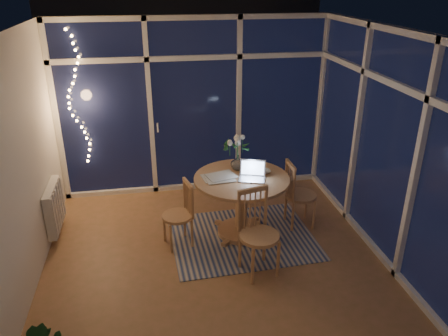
{
  "coord_description": "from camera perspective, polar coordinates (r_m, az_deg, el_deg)",
  "views": [
    {
      "loc": [
        -0.66,
        -4.25,
        3.1
      ],
      "look_at": [
        0.13,
        0.25,
        1.07
      ],
      "focal_mm": 35.0,
      "sensor_mm": 36.0,
      "label": 1
    }
  ],
  "objects": [
    {
      "name": "wall_back",
      "position": [
        6.54,
        -3.85,
        7.97
      ],
      "size": [
        4.0,
        0.04,
        2.6
      ],
      "primitive_type": "cube",
      "color": "white",
      "rests_on": "floor"
    },
    {
      "name": "rug",
      "position": [
        5.68,
        2.4,
        -9.0
      ],
      "size": [
        1.86,
        1.52,
        0.01
      ],
      "primitive_type": "cube",
      "rotation": [
        0.0,
        0.0,
        0.05
      ],
      "color": "beige",
      "rests_on": "floor"
    },
    {
      "name": "flower_vase",
      "position": [
        5.56,
        1.8,
        0.83
      ],
      "size": [
        0.21,
        0.21,
        0.21
      ],
      "primitive_type": "imported",
      "rotation": [
        0.0,
        0.0,
        0.05
      ],
      "color": "silver",
      "rests_on": "dining_table"
    },
    {
      "name": "chair_left",
      "position": [
        5.36,
        -6.13,
        -6.06
      ],
      "size": [
        0.48,
        0.48,
        0.85
      ],
      "primitive_type": "cube",
      "rotation": [
        0.0,
        0.0,
        -1.32
      ],
      "color": "#AF7A4F",
      "rests_on": "floor"
    },
    {
      "name": "phone",
      "position": [
        5.27,
        3.96,
        -1.78
      ],
      "size": [
        0.13,
        0.08,
        0.01
      ],
      "primitive_type": "cube",
      "rotation": [
        0.0,
        0.0,
        0.19
      ],
      "color": "black",
      "rests_on": "dining_table"
    },
    {
      "name": "wall_right",
      "position": [
        5.33,
        20.72,
        2.64
      ],
      "size": [
        0.04,
        4.0,
        2.6
      ],
      "primitive_type": "cube",
      "color": "white",
      "rests_on": "floor"
    },
    {
      "name": "wall_front",
      "position": [
        2.96,
        5.17,
        -13.64
      ],
      "size": [
        4.0,
        0.04,
        2.6
      ],
      "primitive_type": "cube",
      "color": "white",
      "rests_on": "floor"
    },
    {
      "name": "garden_fence",
      "position": [
        10.02,
        -6.08,
        11.19
      ],
      "size": [
        11.0,
        0.08,
        1.8
      ],
      "primitive_type": "cube",
      "color": "#392414",
      "rests_on": "ground"
    },
    {
      "name": "garden_shrubs",
      "position": [
        8.1,
        -10.45,
        4.49
      ],
      "size": [
        0.9,
        0.9,
        0.9
      ],
      "primitive_type": "sphere",
      "color": "#163218",
      "rests_on": "ground"
    },
    {
      "name": "radiator",
      "position": [
        5.95,
        -21.29,
        -4.76
      ],
      "size": [
        0.1,
        0.7,
        0.58
      ],
      "primitive_type": "cube",
      "color": "silver",
      "rests_on": "wall_left"
    },
    {
      "name": "laptop",
      "position": [
        5.28,
        3.68,
        -0.39
      ],
      "size": [
        0.38,
        0.36,
        0.23
      ],
      "primitive_type": null,
      "rotation": [
        0.0,
        0.0,
        -0.31
      ],
      "color": "silver",
      "rests_on": "dining_table"
    },
    {
      "name": "newspapers",
      "position": [
        5.35,
        -0.6,
        -1.25
      ],
      "size": [
        0.39,
        0.32,
        0.02
      ],
      "primitive_type": "cube",
      "rotation": [
        0.0,
        0.0,
        0.17
      ],
      "color": "silver",
      "rests_on": "dining_table"
    },
    {
      "name": "fairy_lights",
      "position": [
        6.41,
        -18.77,
        8.5
      ],
      "size": [
        0.24,
        0.1,
        1.85
      ],
      "primitive_type": null,
      "color": "#FFB766",
      "rests_on": "window_wall_back"
    },
    {
      "name": "neighbour_roof",
      "position": [
        12.82,
        -6.02,
        19.86
      ],
      "size": [
        7.0,
        3.0,
        2.2
      ],
      "primitive_type": "cube",
      "color": "#353840",
      "rests_on": "ground"
    },
    {
      "name": "wall_left",
      "position": [
        4.81,
        -25.35,
        -0.43
      ],
      "size": [
        0.04,
        4.0,
        2.6
      ],
      "primitive_type": "cube",
      "color": "white",
      "rests_on": "floor"
    },
    {
      "name": "chair_right",
      "position": [
        5.82,
        10.02,
        -3.33
      ],
      "size": [
        0.44,
        0.44,
        0.93
      ],
      "primitive_type": "cube",
      "rotation": [
        0.0,
        0.0,
        1.59
      ],
      "color": "#AF7A4F",
      "rests_on": "floor"
    },
    {
      "name": "window_wall_right",
      "position": [
        5.31,
        20.34,
        2.62
      ],
      "size": [
        0.1,
        4.0,
        2.6
      ],
      "primitive_type": "cube",
      "color": "white",
      "rests_on": "floor"
    },
    {
      "name": "bowl",
      "position": [
        5.52,
        5.32,
        -0.44
      ],
      "size": [
        0.16,
        0.16,
        0.04
      ],
      "primitive_type": "imported",
      "rotation": [
        0.0,
        0.0,
        0.05
      ],
      "color": "silver",
      "rests_on": "dining_table"
    },
    {
      "name": "chair_front",
      "position": [
        4.83,
        4.67,
        -8.61
      ],
      "size": [
        0.56,
        0.56,
        1.0
      ],
      "primitive_type": "cube",
      "rotation": [
        0.0,
        0.0,
        0.25
      ],
      "color": "#AF7A4F",
      "rests_on": "floor"
    },
    {
      "name": "floor",
      "position": [
        5.3,
        -0.97,
        -11.79
      ],
      "size": [
        4.0,
        4.0,
        0.0
      ],
      "primitive_type": "plane",
      "color": "olive",
      "rests_on": "ground"
    },
    {
      "name": "garden_patio",
      "position": [
        9.84,
        -2.7,
        5.25
      ],
      "size": [
        12.0,
        6.0,
        0.1
      ],
      "primitive_type": "cube",
      "color": "black",
      "rests_on": "ground"
    },
    {
      "name": "dining_table",
      "position": [
        5.56,
        2.25,
        -5.0
      ],
      "size": [
        1.24,
        1.24,
        0.81
      ],
      "primitive_type": "cylinder",
      "rotation": [
        0.0,
        0.0,
        0.05
      ],
      "color": "#AF7A4F",
      "rests_on": "floor"
    },
    {
      "name": "ceiling",
      "position": [
        4.33,
        -1.22,
        17.37
      ],
      "size": [
        4.0,
        4.0,
        0.0
      ],
      "primitive_type": "plane",
      "color": "white",
      "rests_on": "wall_back"
    },
    {
      "name": "window_wall_back",
      "position": [
        6.5,
        -3.81,
        7.87
      ],
      "size": [
        4.0,
        0.1,
        2.6
      ],
      "primitive_type": "cube",
      "color": "white",
      "rests_on": "floor"
    }
  ]
}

